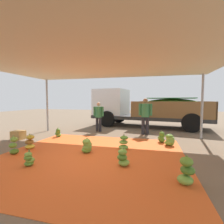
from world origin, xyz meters
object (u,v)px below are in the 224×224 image
at_px(banana_bunch_0, 186,172).
at_px(crate_0, 18,135).
at_px(banana_bunch_8, 123,158).
at_px(banana_bunch_3, 170,140).
at_px(banana_bunch_10, 29,159).
at_px(banana_bunch_2, 14,146).
at_px(cargo_truck_main, 144,108).
at_px(banana_bunch_4, 124,143).
at_px(worker_0, 145,113).
at_px(banana_bunch_1, 87,146).
at_px(banana_bunch_6, 58,133).
at_px(banana_bunch_5, 30,142).
at_px(banana_bunch_7, 162,137).
at_px(worker_1, 99,115).

relative_size(banana_bunch_0, crate_0, 1.25).
distance_m(banana_bunch_8, crate_0, 5.14).
xyz_separation_m(banana_bunch_0, banana_bunch_3, (-0.04, 2.85, -0.06)).
bearing_deg(banana_bunch_10, banana_bunch_3, 38.06).
height_order(banana_bunch_2, cargo_truck_main, cargo_truck_main).
relative_size(banana_bunch_4, worker_0, 0.29).
relative_size(banana_bunch_1, worker_0, 0.27).
bearing_deg(banana_bunch_4, banana_bunch_3, 27.58).
bearing_deg(banana_bunch_4, banana_bunch_6, 160.84).
bearing_deg(banana_bunch_5, banana_bunch_8, -11.11).
bearing_deg(banana_bunch_7, crate_0, -170.91).
bearing_deg(banana_bunch_5, banana_bunch_4, 13.64).
height_order(cargo_truck_main, crate_0, cargo_truck_main).
distance_m(banana_bunch_2, worker_0, 5.55).
relative_size(banana_bunch_1, banana_bunch_2, 0.84).
distance_m(banana_bunch_1, banana_bunch_10, 1.66).
xyz_separation_m(banana_bunch_4, banana_bunch_10, (-2.05, -2.02, -0.04)).
height_order(banana_bunch_0, worker_0, worker_0).
bearing_deg(banana_bunch_0, banana_bunch_6, 146.86).
bearing_deg(banana_bunch_8, banana_bunch_10, -165.20).
bearing_deg(worker_0, banana_bunch_8, -95.03).
bearing_deg(banana_bunch_4, banana_bunch_7, 43.97).
distance_m(banana_bunch_2, banana_bunch_10, 1.31).
bearing_deg(banana_bunch_6, banana_bunch_4, -19.16).
distance_m(banana_bunch_10, worker_0, 5.43).
xyz_separation_m(banana_bunch_8, cargo_truck_main, (0.17, 6.61, 1.00)).
bearing_deg(worker_1, banana_bunch_5, -109.42).
bearing_deg(banana_bunch_10, banana_bunch_0, -0.20).
height_order(banana_bunch_0, banana_bunch_8, banana_bunch_0).
relative_size(banana_bunch_6, worker_0, 0.24).
relative_size(banana_bunch_2, cargo_truck_main, 0.08).
bearing_deg(banana_bunch_1, banana_bunch_3, 30.09).
bearing_deg(crate_0, banana_bunch_1, -15.66).
relative_size(banana_bunch_0, worker_0, 0.33).
xyz_separation_m(banana_bunch_5, worker_1, (1.26, 3.57, 0.68)).
xyz_separation_m(banana_bunch_10, crate_0, (-2.56, 2.32, 0.00)).
height_order(banana_bunch_1, banana_bunch_6, banana_bunch_1).
xyz_separation_m(cargo_truck_main, worker_0, (0.19, -2.55, -0.18)).
xyz_separation_m(banana_bunch_10, worker_1, (0.20, 4.83, 0.73)).
relative_size(banana_bunch_3, banana_bunch_10, 1.08).
height_order(banana_bunch_5, banana_bunch_6, banana_bunch_5).
relative_size(banana_bunch_6, worker_1, 0.27).
distance_m(banana_bunch_8, worker_1, 4.77).
distance_m(banana_bunch_1, banana_bunch_4, 1.25).
xyz_separation_m(banana_bunch_1, banana_bunch_4, (1.04, 0.69, -0.01)).
bearing_deg(banana_bunch_7, banana_bunch_2, -149.87).
height_order(banana_bunch_4, banana_bunch_6, banana_bunch_4).
bearing_deg(banana_bunch_7, worker_0, 116.59).
bearing_deg(banana_bunch_3, banana_bunch_1, -149.91).
height_order(banana_bunch_8, worker_0, worker_0).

